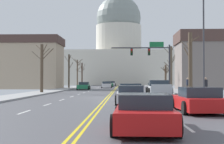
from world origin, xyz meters
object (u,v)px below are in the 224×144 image
at_px(sedan_near_05, 144,113).
at_px(sedan_oncoming_03, 112,84).
at_px(sedan_near_00, 154,88).
at_px(street_lamp_right, 200,37).
at_px(sedan_near_03, 130,95).
at_px(sedan_oncoming_01, 107,85).
at_px(sedan_oncoming_02, 109,84).
at_px(signal_gantry, 153,56).
at_px(sedan_near_04, 198,101).
at_px(pedestrian_01, 188,84).
at_px(sedan_near_02, 130,92).
at_px(pickup_truck_near_01, 159,88).
at_px(sedan_oncoming_00, 84,86).
at_px(pedestrian_00, 206,86).

height_order(sedan_near_05, sedan_oncoming_03, sedan_oncoming_03).
bearing_deg(sedan_near_00, street_lamp_right, -78.10).
height_order(sedan_near_00, sedan_near_03, sedan_near_00).
bearing_deg(sedan_near_03, sedan_oncoming_01, 94.71).
distance_m(sedan_oncoming_01, sedan_oncoming_02, 12.09).
relative_size(signal_gantry, sedan_oncoming_03, 1.85).
relative_size(sedan_near_04, pedestrian_01, 2.75).
height_order(sedan_near_02, pedestrian_01, pedestrian_01).
relative_size(street_lamp_right, sedan_near_03, 1.87).
height_order(pickup_truck_near_01, sedan_oncoming_00, pickup_truck_near_01).
xyz_separation_m(street_lamp_right, sedan_near_04, (-2.88, -12.19, -4.64)).
bearing_deg(sedan_oncoming_02, sedan_oncoming_00, -97.64).
bearing_deg(sedan_near_04, sedan_near_00, 89.59).
relative_size(pickup_truck_near_01, sedan_near_03, 1.26).
xyz_separation_m(sedan_near_04, sedan_oncoming_01, (-6.89, 50.61, 0.03)).
relative_size(sedan_oncoming_02, pedestrian_00, 2.66).
bearing_deg(street_lamp_right, pedestrian_00, 64.09).
bearing_deg(pedestrian_00, pedestrian_01, 91.80).
xyz_separation_m(sedan_oncoming_03, pedestrian_00, (10.39, -59.32, 0.47)).
bearing_deg(sedan_oncoming_03, sedan_near_04, -84.80).
relative_size(pickup_truck_near_01, sedan_oncoming_03, 1.36).
height_order(sedan_near_04, pedestrian_00, pedestrian_00).
height_order(sedan_near_04, sedan_near_05, sedan_near_04).
bearing_deg(sedan_near_04, sedan_oncoming_00, 104.56).
height_order(signal_gantry, sedan_near_04, signal_gantry).
height_order(sedan_oncoming_02, pedestrian_00, pedestrian_00).
xyz_separation_m(sedan_near_03, sedan_oncoming_01, (-3.71, 44.97, 0.02)).
height_order(sedan_oncoming_03, pedestrian_01, pedestrian_01).
bearing_deg(pedestrian_01, sedan_near_02, -124.22).
relative_size(sedan_oncoming_00, sedan_oncoming_01, 1.01).
xyz_separation_m(sedan_oncoming_00, sedan_oncoming_03, (3.44, 34.33, 0.02)).
bearing_deg(pedestrian_01, sedan_oncoming_01, 109.46).
height_order(sedan_near_00, sedan_oncoming_00, sedan_oncoming_00).
distance_m(sedan_near_00, pickup_truck_near_01, 6.54).
height_order(sedan_near_00, sedan_near_02, sedan_near_02).
xyz_separation_m(sedan_near_05, pedestrian_01, (6.51, 27.33, 0.54)).
bearing_deg(sedan_oncoming_01, sedan_oncoming_00, -105.37).
bearing_deg(street_lamp_right, sedan_near_05, -107.83).
distance_m(sedan_oncoming_00, sedan_oncoming_01, 12.13).
bearing_deg(sedan_near_02, sedan_oncoming_03, 93.32).
bearing_deg(sedan_near_03, sedan_near_04, -60.53).
relative_size(street_lamp_right, sedan_near_04, 1.84).
xyz_separation_m(sedan_near_00, sedan_oncoming_01, (-7.07, 25.58, 0.02)).
bearing_deg(sedan_oncoming_00, sedan_near_05, -81.05).
relative_size(pickup_truck_near_01, sedan_oncoming_01, 1.26).
relative_size(sedan_near_00, sedan_near_02, 0.96).
bearing_deg(street_lamp_right, sedan_near_00, 101.90).
xyz_separation_m(street_lamp_right, sedan_near_03, (-6.07, -6.55, -4.63)).
bearing_deg(sedan_oncoming_01, sedan_oncoming_03, 89.42).
distance_m(sedan_oncoming_03, pedestrian_00, 60.22).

